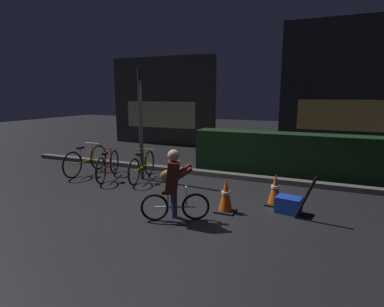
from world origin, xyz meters
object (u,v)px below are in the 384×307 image
Objects in this scene: parked_bike_leftmost at (86,160)px; blue_crate at (289,205)px; street_post at (141,125)px; closed_umbrella at (306,198)px; traffic_cone_near at (226,196)px; parked_bike_left_mid at (108,166)px; traffic_cone_far at (275,190)px; parked_bike_center_left at (142,167)px; cyclist at (173,185)px.

parked_bike_leftmost reaches higher than blue_crate.
street_post is 4.27m from closed_umbrella.
traffic_cone_near is (2.62, -1.30, -1.09)m from street_post.
traffic_cone_far is (4.24, -0.26, -0.04)m from parked_bike_left_mid.
parked_bike_leftmost is 1.08× the size of parked_bike_center_left.
blue_crate is at bearing -13.67° from street_post.
parked_bike_left_mid is 0.91m from parked_bike_center_left.
blue_crate is (3.66, -0.84, -0.19)m from parked_bike_center_left.
parked_bike_leftmost is 1.12× the size of parked_bike_left_mid.
parked_bike_leftmost is at bearing 59.57° from parked_bike_left_mid.
traffic_cone_near is 1.38m from closed_umbrella.
parked_bike_center_left is at bearing 176.76° from closed_umbrella.
street_post is 3.61m from traffic_cone_far.
parked_bike_leftmost is 2.76× the size of traffic_cone_near.
parked_bike_leftmost is at bearing -178.13° from closed_umbrella.
street_post is at bearing -88.50° from parked_bike_left_mid.
parked_bike_left_mid is 4.90m from closed_umbrella.
closed_umbrella is at bearing -44.73° from traffic_cone_far.
blue_crate is at bearing 6.15° from cyclist.
parked_bike_leftmost is at bearing 171.70° from blue_crate.
blue_crate is (5.41, -0.79, -0.21)m from parked_bike_leftmost.
parked_bike_left_mid reaches higher than blue_crate.
street_post is 2.24× the size of cyclist.
parked_bike_leftmost is (-1.71, -0.11, -1.03)m from street_post.
parked_bike_center_left is (0.04, -0.06, -1.05)m from street_post.
cyclist is at bearing -145.11° from closed_umbrella.
parked_bike_center_left is 2.87m from traffic_cone_near.
parked_bike_left_mid is 2.47× the size of traffic_cone_far.
closed_umbrella is (2.09, 0.87, -0.22)m from cyclist.
closed_umbrella is at bearing 6.24° from traffic_cone_near.
parked_bike_left_mid is at bearing 176.44° from traffic_cone_far.
traffic_cone_far is at bearing -9.42° from street_post.
traffic_cone_near is at bearing 19.44° from cyclist.
cyclist is at bearing -147.98° from blue_crate.
parked_bike_left_mid is 1.26× the size of cyclist.
cyclist reaches higher than closed_umbrella.
parked_bike_leftmost is 4.10m from cyclist.
street_post is at bearing 166.33° from blue_crate.
parked_bike_left_mid is (-0.84, -0.30, -1.05)m from street_post.
traffic_cone_far is 1.44× the size of blue_crate.
cyclist is 1.47× the size of closed_umbrella.
cyclist is (-0.72, -0.72, 0.32)m from traffic_cone_near.
traffic_cone_near is 1.45× the size of blue_crate.
traffic_cone_far is (0.78, 0.74, -0.00)m from traffic_cone_near.
parked_bike_center_left is 1.31× the size of cyclist.
blue_crate is at bearing -115.76° from parked_bike_left_mid.
street_post is 1.78× the size of parked_bike_left_mid.
cyclist is (-1.80, -1.12, 0.48)m from blue_crate.
closed_umbrella is (5.70, -1.04, 0.04)m from parked_bike_leftmost.
traffic_cone_near is 1.07m from cyclist.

